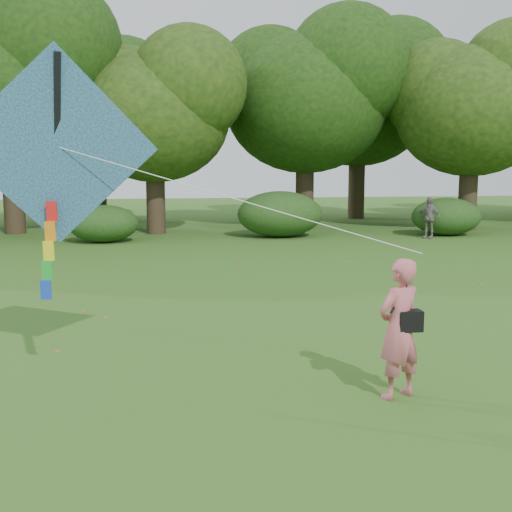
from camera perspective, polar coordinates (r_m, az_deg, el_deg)
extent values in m
plane|color=#265114|center=(8.56, 5.64, -11.80)|extent=(100.00, 100.00, 0.00)
imported|color=#C05A66|center=(8.22, 12.59, -6.33)|extent=(0.77, 0.66, 1.77)
imported|color=gray|center=(26.63, 15.10, 3.31)|extent=(0.99, 0.96, 1.66)
cube|color=black|center=(8.21, 13.47, -5.61)|extent=(0.30, 0.20, 0.26)
cylinder|color=black|center=(8.09, 12.79, -3.31)|extent=(0.33, 0.14, 0.47)
cube|color=#225597|center=(8.72, -17.31, 9.27)|extent=(2.57, 0.53, 2.54)
cube|color=black|center=(8.75, -17.28, 9.27)|extent=(0.29, 0.70, 2.29)
cylinder|color=white|center=(8.06, -1.88, 5.11)|extent=(4.46, 1.31, 1.32)
cube|color=red|center=(8.78, -17.71, 3.81)|extent=(0.14, 0.06, 0.26)
cube|color=orange|center=(8.80, -17.83, 2.12)|extent=(0.14, 0.06, 0.26)
cube|color=yellow|center=(8.84, -17.95, 0.44)|extent=(0.14, 0.06, 0.26)
cube|color=green|center=(8.88, -18.07, -1.23)|extent=(0.14, 0.06, 0.26)
cube|color=blue|center=(8.92, -18.19, -2.88)|extent=(0.14, 0.06, 0.26)
cylinder|color=#3A2D1E|center=(29.41, -20.76, 5.62)|extent=(0.88, 0.88, 3.85)
ellipsoid|color=#1E3F11|center=(29.56, -21.17, 13.63)|extent=(8.00, 8.00, 6.80)
cylinder|color=#3A2D1E|center=(27.82, -8.91, 5.22)|extent=(0.80, 0.80, 3.15)
ellipsoid|color=#1E3F11|center=(27.86, -9.06, 12.08)|extent=(6.40, 6.40, 5.44)
cylinder|color=#3A2D1E|center=(30.63, 4.35, 6.03)|extent=(0.86, 0.86, 3.67)
ellipsoid|color=#1E3F11|center=(30.75, 4.43, 13.37)|extent=(7.60, 7.60, 6.46)
cylinder|color=#3A2D1E|center=(30.72, 18.32, 5.43)|extent=(0.83, 0.83, 3.43)
ellipsoid|color=#1E3F11|center=(30.79, 18.62, 12.10)|extent=(6.80, 6.80, 5.78)
cylinder|color=#3A2D1E|center=(35.42, -13.84, 5.95)|extent=(0.84, 0.84, 3.50)
ellipsoid|color=#1E3F11|center=(35.50, -14.04, 11.89)|extent=(7.00, 7.00, 5.95)
cylinder|color=#3A2D1E|center=(36.04, 8.92, 6.54)|extent=(0.90, 0.90, 4.02)
ellipsoid|color=#1E3F11|center=(36.18, 9.07, 13.13)|extent=(7.80, 7.80, 6.63)
ellipsoid|color=#264919|center=(25.05, -13.42, 2.81)|extent=(2.66, 2.09, 1.42)
ellipsoid|color=#264919|center=(26.25, 2.14, 3.75)|extent=(3.50, 2.75, 1.88)
ellipsoid|color=#264919|center=(28.01, 16.56, 3.38)|extent=(2.94, 2.31, 1.58)
cube|color=#966029|center=(19.61, -1.47, -0.45)|extent=(0.11, 0.14, 0.01)
cube|color=#966029|center=(19.66, 8.35, -0.51)|extent=(0.14, 0.12, 0.01)
cube|color=#966029|center=(10.65, -17.21, -8.10)|extent=(0.14, 0.14, 0.01)
cube|color=#966029|center=(16.84, 19.35, -2.32)|extent=(0.08, 0.12, 0.01)
cube|color=#966029|center=(18.78, -1.63, -0.83)|extent=(0.14, 0.12, 0.01)
cube|color=#966029|center=(12.69, -13.15, -5.36)|extent=(0.12, 0.14, 0.01)
cube|color=#966029|center=(10.21, 12.06, -8.61)|extent=(0.10, 0.13, 0.01)
cube|color=#966029|center=(13.38, -15.04, -4.74)|extent=(0.11, 0.14, 0.01)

